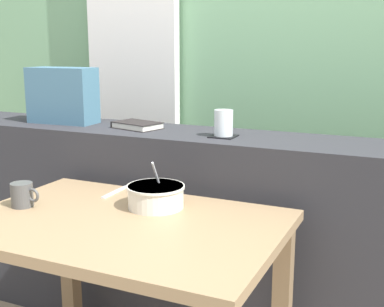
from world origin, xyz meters
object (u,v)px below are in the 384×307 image
Objects in this scene: coaster_square at (223,136)px; throw_pillow at (63,95)px; breakfast_table at (123,254)px; fork_utensil at (115,192)px; soup_bowl at (156,197)px; juice_glass at (224,124)px; closed_book at (137,125)px; ceramic_mug at (23,195)px.

throw_pillow is (-0.83, 0.04, 0.13)m from coaster_square.
breakfast_table is 0.34m from fork_utensil.
fork_utensil is at bearing 158.14° from soup_bowl.
breakfast_table is 6.00× the size of fork_utensil.
juice_glass is 0.33× the size of throw_pillow.
coaster_square is 0.48m from fork_utensil.
closed_book is at bearing 127.08° from soup_bowl.
juice_glass is at bearing -90.00° from coaster_square.
juice_glass reaches higher than ceramic_mug.
breakfast_table is 0.42m from ceramic_mug.
coaster_square is 0.88× the size of ceramic_mug.
closed_book is (-0.43, 0.04, 0.01)m from coaster_square.
soup_bowl is (0.33, -0.44, -0.17)m from closed_book.
breakfast_table is at bearing -63.80° from closed_book.
fork_utensil is 0.34m from ceramic_mug.
throw_pillow reaches higher than fork_utensil.
throw_pillow is 0.90m from soup_bowl.
soup_bowl is 1.79× the size of ceramic_mug.
juice_glass reaches higher than closed_book.
closed_book is 1.36× the size of fork_utensil.
juice_glass is 0.62× the size of fork_utensil.
juice_glass is 0.43m from closed_book.
ceramic_mug is at bearing -63.82° from throw_pillow.
closed_book is 2.05× the size of ceramic_mug.
soup_bowl is 0.25m from fork_utensil.
ceramic_mug is at bearing -131.77° from coaster_square.
soup_bowl reaches higher than breakfast_table.
soup_bowl is 0.46m from ceramic_mug.
juice_glass is at bearing 76.58° from soup_bowl.
coaster_square is 0.49× the size of soup_bowl.
fork_utensil is (-0.32, -0.31, -0.19)m from coaster_square.
soup_bowl is (-0.09, -0.40, -0.20)m from juice_glass.
closed_book is 0.42m from throw_pillow.
closed_book is at bearing 174.59° from juice_glass.
juice_glass is (0.13, 0.56, 0.36)m from breakfast_table.
breakfast_table is at bearing -103.04° from juice_glass.
fork_utensil is at bearing -136.38° from juice_glass.
throw_pillow is (-0.83, 0.04, 0.08)m from juice_glass.
closed_book is 0.57m from soup_bowl.
fork_utensil is at bearing -73.28° from closed_book.
juice_glass is 0.83m from throw_pillow.
coaster_square is at bearing 90.00° from juice_glass.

